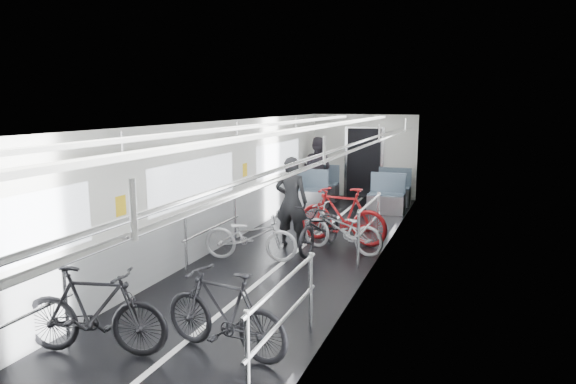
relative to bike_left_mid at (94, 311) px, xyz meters
The scene contains 9 objects.
car_shell 5.29m from the bike_left_mid, 81.54° to the left, with size 3.02×14.01×2.41m.
bike_left_mid is the anchor object (origin of this frame).
bike_left_far 3.72m from the bike_left_mid, 87.08° to the left, with size 0.58×1.66×0.87m, color #A7A6AB.
bike_right_near 1.42m from the bike_left_mid, 20.80° to the left, with size 0.45×1.61×0.97m, color black.
bike_right_mid 5.00m from the bike_left_mid, 71.90° to the left, with size 0.58×1.66×0.87m, color #B4B5B9.
bike_right_far 5.54m from the bike_left_mid, 75.19° to the left, with size 0.53×1.86×1.12m, color maroon.
bike_aisle 4.85m from the bike_left_mid, 76.07° to the left, with size 0.60×1.71×0.90m, color black.
person_standing 4.85m from the bike_left_mid, 83.46° to the left, with size 0.63×0.42×1.74m, color black.
person_seated 9.45m from the bike_left_mid, 92.07° to the left, with size 0.87×0.68×1.79m, color #2C282F.
Camera 1 is at (3.03, -7.64, 2.74)m, focal length 32.00 mm.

